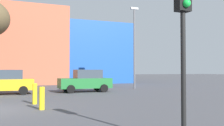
# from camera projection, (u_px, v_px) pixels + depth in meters

# --- Properties ---
(parked_car_2) EXTENTS (4.23, 2.07, 1.83)m
(parked_car_2) POSITION_uv_depth(u_px,v_px,m) (5.00, 82.00, 19.12)
(parked_car_2) COLOR gold
(parked_car_2) RESTS_ON ground_plane
(parked_car_3) EXTENTS (4.27, 2.09, 1.85)m
(parked_car_3) POSITION_uv_depth(u_px,v_px,m) (86.00, 81.00, 21.40)
(parked_car_3) COLOR #1E662D
(parked_car_3) RESTS_ON ground_plane
(traffic_light_near_right) EXTENTS (0.37, 0.37, 4.10)m
(traffic_light_near_right) POSITION_uv_depth(u_px,v_px,m) (183.00, 19.00, 6.22)
(traffic_light_near_right) COLOR black
(traffic_light_near_right) RESTS_ON ground_plane
(bollard_yellow_0) EXTENTS (0.24, 0.24, 1.03)m
(bollard_yellow_0) POSITION_uv_depth(u_px,v_px,m) (42.00, 98.00, 11.58)
(bollard_yellow_0) COLOR yellow
(bollard_yellow_0) RESTS_ON ground_plane
(bollard_yellow_1) EXTENTS (0.24, 0.24, 1.08)m
(bollard_yellow_1) POSITION_uv_depth(u_px,v_px,m) (35.00, 94.00, 13.55)
(bollard_yellow_1) COLOR yellow
(bollard_yellow_1) RESTS_ON ground_plane
(street_lamp) EXTENTS (0.80, 0.24, 8.06)m
(street_lamp) POSITION_uv_depth(u_px,v_px,m) (134.00, 43.00, 25.47)
(street_lamp) COLOR #59595E
(street_lamp) RESTS_ON ground_plane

